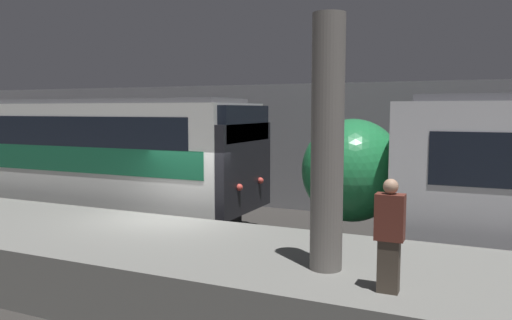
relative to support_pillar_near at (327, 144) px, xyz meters
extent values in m
plane|color=#33302D|center=(-4.34, 2.28, -3.02)|extent=(120.00, 120.00, 0.00)
cube|color=slate|center=(-4.34, 0.47, -2.47)|extent=(40.00, 3.62, 1.08)
cube|color=gray|center=(-4.34, 9.22, -0.81)|extent=(50.00, 0.15, 4.42)
cylinder|color=slate|center=(0.00, 0.00, 0.00)|extent=(0.50, 0.50, 3.86)
ellipsoid|color=#238447|center=(-0.71, 4.63, -0.95)|extent=(2.42, 2.71, 2.49)
sphere|color=#F2EFCC|center=(-1.66, 4.63, -1.39)|extent=(0.20, 0.20, 0.20)
cube|color=black|center=(-10.83, 4.63, -2.65)|extent=(13.09, 2.41, 0.73)
cube|color=silver|center=(-10.83, 4.63, -0.80)|extent=(14.23, 2.94, 2.96)
cube|color=#145638|center=(-10.83, 3.15, -0.86)|extent=(13.66, 0.02, 0.71)
cube|color=black|center=(-10.83, 3.15, -0.09)|extent=(12.80, 0.02, 0.83)
cube|color=black|center=(-3.59, 4.63, -1.04)|extent=(0.25, 2.88, 2.37)
cube|color=black|center=(-3.59, 4.63, 0.15)|extent=(0.25, 2.59, 0.95)
sphere|color=#EA4C42|center=(-3.44, 3.97, -1.45)|extent=(0.18, 0.18, 0.18)
sphere|color=#EA4C42|center=(-3.44, 5.29, -1.45)|extent=(0.18, 0.18, 0.18)
cube|color=#4C4C51|center=(-10.83, 4.63, 0.75)|extent=(13.66, 2.12, 0.14)
cube|color=#473D33|center=(1.05, -0.61, -1.57)|extent=(0.28, 0.20, 0.72)
cube|color=brown|center=(1.05, -0.61, -0.90)|extent=(0.38, 0.24, 0.62)
sphere|color=tan|center=(1.05, -0.61, -0.49)|extent=(0.20, 0.20, 0.20)
camera|label=1|loc=(2.10, -7.27, 0.52)|focal=35.00mm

